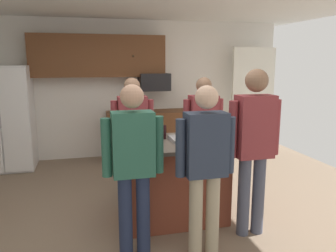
{
  "coord_description": "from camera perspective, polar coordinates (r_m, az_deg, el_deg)",
  "views": [
    {
      "loc": [
        -0.69,
        -3.71,
        1.83
      ],
      "look_at": [
        0.29,
        0.2,
        1.05
      ],
      "focal_mm": 35.87,
      "sensor_mm": 36.0,
      "label": 1
    }
  ],
  "objects": [
    {
      "name": "floor",
      "position": [
        4.2,
        -3.31,
        -14.93
      ],
      "size": [
        7.04,
        7.04,
        0.0
      ],
      "primitive_type": "plane",
      "color": "#7F6B56",
      "rests_on": "ground"
    },
    {
      "name": "back_wall",
      "position": [
        6.57,
        -8.06,
        6.19
      ],
      "size": [
        6.4,
        0.1,
        2.6
      ],
      "primitive_type": "cube",
      "color": "white",
      "rests_on": "ground"
    },
    {
      "name": "french_door_window_panel",
      "position": [
        6.98,
        14.17,
        4.59
      ],
      "size": [
        0.9,
        0.06,
        2.0
      ],
      "primitive_type": "cube",
      "color": "white",
      "rests_on": "ground"
    },
    {
      "name": "cabinet_run_upper",
      "position": [
        6.32,
        -11.69,
        11.57
      ],
      "size": [
        2.4,
        0.38,
        0.75
      ],
      "color": "brown"
    },
    {
      "name": "cabinet_run_lower",
      "position": [
        6.47,
        -2.26,
        -1.39
      ],
      "size": [
        1.8,
        0.63,
        0.9
      ],
      "color": "brown",
      "rests_on": "ground"
    },
    {
      "name": "refrigerator",
      "position": [
        6.31,
        -25.9,
        1.18
      ],
      "size": [
        0.87,
        0.76,
        1.76
      ],
      "color": "white",
      "rests_on": "ground"
    },
    {
      "name": "microwave_over_range",
      "position": [
        6.36,
        -2.37,
        7.49
      ],
      "size": [
        0.56,
        0.4,
        0.32
      ],
      "primitive_type": "cube",
      "color": "black"
    },
    {
      "name": "kitchen_island",
      "position": [
        3.98,
        1.06,
        -9.03
      ],
      "size": [
        1.25,
        0.93,
        0.93
      ],
      "color": "brown",
      "rests_on": "ground"
    },
    {
      "name": "person_guest_by_door",
      "position": [
        4.5,
        -6.0,
        -0.64
      ],
      "size": [
        0.57,
        0.22,
        1.62
      ],
      "rotation": [
        0.0,
        0.0,
        -1.11
      ],
      "color": "#232D4C",
      "rests_on": "ground"
    },
    {
      "name": "person_elder_center",
      "position": [
        4.63,
        5.97,
        -0.32
      ],
      "size": [
        0.57,
        0.22,
        1.62
      ],
      "rotation": [
        0.0,
        0.0,
        -2.3
      ],
      "color": "#232D4C",
      "rests_on": "ground"
    },
    {
      "name": "person_guest_right",
      "position": [
        3.56,
        14.36,
        -2.52
      ],
      "size": [
        0.57,
        0.23,
        1.76
      ],
      "rotation": [
        0.0,
        0.0,
        2.45
      ],
      "color": "#4C5166",
      "rests_on": "ground"
    },
    {
      "name": "person_host_foreground",
      "position": [
        3.11,
        -5.92,
        -5.78
      ],
      "size": [
        0.57,
        0.22,
        1.63
      ],
      "rotation": [
        0.0,
        0.0,
        0.86
      ],
      "color": "#232D4C",
      "rests_on": "ground"
    },
    {
      "name": "person_guest_left",
      "position": [
        3.13,
        6.36,
        -5.83
      ],
      "size": [
        0.57,
        0.22,
        1.62
      ],
      "rotation": [
        0.0,
        0.0,
        1.67
      ],
      "color": "tan",
      "rests_on": "ground"
    },
    {
      "name": "glass_dark_ale",
      "position": [
        4.0,
        -5.74,
        -1.15
      ],
      "size": [
        0.07,
        0.07,
        0.14
      ],
      "color": "black",
      "rests_on": "kitchen_island"
    },
    {
      "name": "tumbler_amber",
      "position": [
        3.96,
        -0.82,
        -1.03
      ],
      "size": [
        0.07,
        0.07,
        0.16
      ],
      "color": "black",
      "rests_on": "kitchen_island"
    },
    {
      "name": "mug_ceramic_white",
      "position": [
        3.71,
        -5.49,
        -2.4
      ],
      "size": [
        0.13,
        0.09,
        0.1
      ],
      "color": "#4C6B99",
      "rests_on": "kitchen_island"
    },
    {
      "name": "glass_short_whisky",
      "position": [
        4.1,
        -0.79,
        -0.88
      ],
      "size": [
        0.07,
        0.07,
        0.13
      ],
      "color": "black",
      "rests_on": "kitchen_island"
    },
    {
      "name": "mug_blue_stoneware",
      "position": [
        4.16,
        3.9,
        -0.86
      ],
      "size": [
        0.13,
        0.09,
        0.11
      ],
      "color": "#4C6B99",
      "rests_on": "kitchen_island"
    },
    {
      "name": "serving_tray",
      "position": [
        3.9,
        3.62,
        -2.14
      ],
      "size": [
        0.44,
        0.3,
        0.04
      ],
      "color": "#B7B7BC",
      "rests_on": "kitchen_island"
    }
  ]
}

